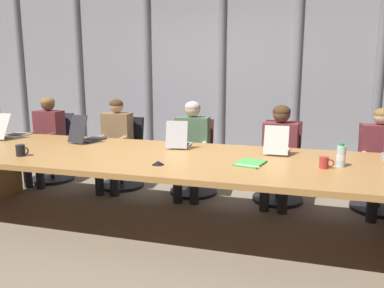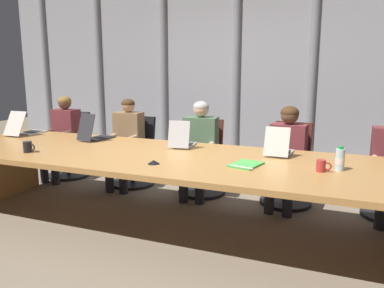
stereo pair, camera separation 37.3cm
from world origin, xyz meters
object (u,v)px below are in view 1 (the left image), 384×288
person_right_end (381,155)px  person_left_mid (115,140)px  office_chair_right_mid (279,171)px  laptop_right_mid (277,147)px  office_chair_center (194,166)px  coffee_mug_near (21,150)px  water_bottle_primary (341,156)px  laptop_left_end (10,132)px  office_chair_left_mid (123,161)px  conference_mic_left_side (158,163)px  office_chair_left_end (54,155)px  person_center (191,143)px  spiral_notepad (250,163)px  laptop_center (179,142)px  person_left_end (46,135)px  person_right_mid (279,149)px  coffee_mug_far (325,163)px  laptop_left_mid (87,136)px  office_chair_right_end (379,178)px

person_right_end → person_left_mid: bearing=-92.2°
office_chair_right_mid → laptop_right_mid: bearing=6.9°
laptop_right_mid → office_chair_center: 1.40m
coffee_mug_near → water_bottle_primary: bearing=8.4°
laptop_left_end → person_left_mid: size_ratio=0.43×
office_chair_right_mid → coffee_mug_near: size_ratio=7.00×
person_left_mid → coffee_mug_near: 1.48m
water_bottle_primary → laptop_right_mid: bearing=143.9°
office_chair_left_mid → conference_mic_left_side: (1.13, -1.57, 0.42)m
office_chair_left_end → conference_mic_left_side: 2.74m
office_chair_center → person_center: (0.00, -0.15, 0.32)m
laptop_left_end → office_chair_right_mid: 3.32m
office_chair_right_mid → spiral_notepad: size_ratio=2.74×
laptop_center → coffee_mug_near: bearing=114.7°
office_chair_left_end → coffee_mug_near: (0.82, -1.61, 0.45)m
office_chair_right_mid → spiral_notepad: bearing=-1.7°
laptop_left_end → person_left_end: bearing=-4.4°
person_right_mid → conference_mic_left_side: size_ratio=10.53×
water_bottle_primary → coffee_mug_far: bearing=-143.4°
coffee_mug_near → laptop_left_end: bearing=135.8°
laptop_left_mid → spiral_notepad: (1.95, -0.54, -0.05)m
laptop_left_end → person_right_end: bearing=-82.7°
person_right_end → person_right_mid: bearing=-92.3°
person_right_end → coffee_mug_far: 1.30m
laptop_right_mid → person_right_mid: size_ratio=0.34×
laptop_right_mid → office_chair_left_mid: 2.27m
office_chair_left_mid → office_chair_right_mid: 2.07m
laptop_left_mid → office_chair_left_mid: size_ratio=0.50×
office_chair_left_end → spiral_notepad: size_ratio=2.73×
laptop_left_end → coffee_mug_far: laptop_left_end is taller
office_chair_right_mid → person_left_mid: (-2.10, -0.16, 0.31)m
laptop_center → office_chair_center: bearing=-3.9°
office_chair_center → person_left_mid: (-1.03, -0.16, 0.31)m
office_chair_left_end → person_left_mid: 1.12m
conference_mic_left_side → spiral_notepad: 0.81m
coffee_mug_near → coffee_mug_far: size_ratio=1.10×
office_chair_left_end → office_chair_right_mid: size_ratio=1.00×
laptop_left_mid → person_left_mid: person_left_mid is taller
laptop_center → spiral_notepad: 1.00m
office_chair_left_end → person_right_end: bearing=92.2°
person_center → coffee_mug_near: 1.94m
laptop_left_mid → office_chair_left_end: 1.37m
office_chair_right_end → water_bottle_primary: bearing=-26.5°
laptop_center → laptop_left_mid: bearing=82.2°
laptop_right_mid → person_right_mid: person_right_mid is taller
office_chair_left_end → conference_mic_left_side: size_ratio=8.59×
person_left_mid → office_chair_center: bearing=95.1°
office_chair_left_mid → person_left_mid: (-0.03, -0.16, 0.31)m
office_chair_left_end → office_chair_center: office_chair_left_end is taller
person_left_end → laptop_right_mid: bearing=80.5°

